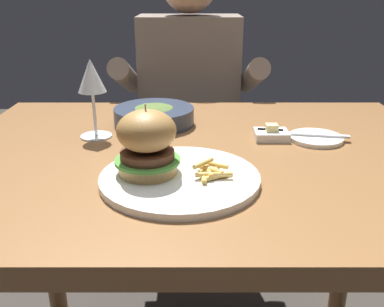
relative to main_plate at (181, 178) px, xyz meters
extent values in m
cube|color=brown|center=(0.04, 0.16, -0.03)|extent=(1.12, 0.83, 0.04)
cylinder|color=brown|center=(-0.45, 0.51, -0.40)|extent=(0.06, 0.06, 0.70)
cylinder|color=brown|center=(0.54, 0.51, -0.40)|extent=(0.06, 0.06, 0.70)
cylinder|color=white|center=(0.00, 0.00, 0.00)|extent=(0.29, 0.29, 0.01)
cylinder|color=tan|center=(-0.06, 0.01, 0.02)|extent=(0.11, 0.11, 0.02)
cylinder|color=#4C9338|center=(-0.06, 0.01, 0.03)|extent=(0.12, 0.12, 0.01)
cylinder|color=brown|center=(-0.06, 0.01, 0.04)|extent=(0.10, 0.10, 0.02)
ellipsoid|color=#A97A41|center=(-0.06, 0.01, 0.09)|extent=(0.11, 0.11, 0.08)
cylinder|color=#CCB78C|center=(-0.06, 0.01, 0.11)|extent=(0.00, 0.00, 0.05)
cylinder|color=#EABC5B|center=(0.06, 0.00, 0.01)|extent=(0.03, 0.06, 0.01)
cylinder|color=#EABC5B|center=(0.07, -0.02, 0.01)|extent=(0.06, 0.04, 0.01)
cylinder|color=gold|center=(0.05, -0.01, 0.02)|extent=(0.02, 0.05, 0.01)
cylinder|color=#E0B251|center=(0.05, 0.01, 0.02)|extent=(0.04, 0.03, 0.01)
cylinder|color=#EABC5B|center=(0.06, -0.02, 0.02)|extent=(0.07, 0.01, 0.01)
cylinder|color=#E0B251|center=(0.07, 0.02, 0.02)|extent=(0.05, 0.03, 0.01)
cylinder|color=#E0B251|center=(0.04, -0.02, 0.01)|extent=(0.01, 0.05, 0.01)
cylinder|color=gold|center=(0.06, 0.00, 0.02)|extent=(0.05, 0.04, 0.01)
cylinder|color=#EABC5B|center=(0.05, 0.00, 0.03)|extent=(0.04, 0.04, 0.01)
cylinder|color=silver|center=(-0.21, 0.25, -0.01)|extent=(0.07, 0.07, 0.00)
cylinder|color=silver|center=(-0.21, 0.25, 0.05)|extent=(0.01, 0.01, 0.11)
cone|color=silver|center=(-0.21, 0.25, 0.14)|extent=(0.06, 0.06, 0.08)
cylinder|color=white|center=(0.31, 0.23, 0.00)|extent=(0.12, 0.12, 0.01)
cube|color=silver|center=(0.31, 0.23, 0.01)|extent=(0.15, 0.04, 0.00)
cube|color=black|center=(0.21, 0.25, 0.01)|extent=(0.06, 0.03, 0.01)
cube|color=white|center=(0.21, 0.24, 0.00)|extent=(0.08, 0.06, 0.02)
cube|color=#F4E58C|center=(0.21, 0.24, 0.02)|extent=(0.03, 0.03, 0.02)
cylinder|color=#2D384C|center=(-0.08, 0.35, 0.02)|extent=(0.21, 0.21, 0.04)
ellipsoid|color=#4C662D|center=(-0.08, 0.35, 0.03)|extent=(0.11, 0.11, 0.02)
cube|color=#282833|center=(0.01, 0.85, -0.52)|extent=(0.30, 0.22, 0.46)
cube|color=#72665B|center=(0.01, 0.85, -0.03)|extent=(0.36, 0.20, 0.52)
cylinder|color=#72665B|center=(-0.21, 0.77, 0.03)|extent=(0.07, 0.34, 0.18)
cylinder|color=#72665B|center=(0.23, 0.77, 0.03)|extent=(0.07, 0.34, 0.18)
camera|label=1|loc=(0.02, -0.71, 0.33)|focal=40.00mm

